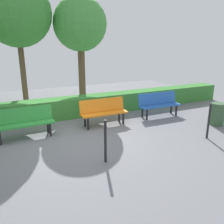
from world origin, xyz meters
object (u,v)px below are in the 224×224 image
(bench_orange, at_px, (103,111))
(bench_green, at_px, (24,122))
(bench_blue, at_px, (159,103))
(trash_bin, at_px, (217,114))
(tree_mid, at_px, (17,13))
(tree_near, at_px, (80,25))

(bench_orange, relative_size, bench_green, 0.94)
(bench_blue, relative_size, bench_orange, 1.03)
(trash_bin, bearing_deg, tree_mid, -40.33)
(bench_orange, distance_m, tree_near, 3.97)
(bench_green, distance_m, trash_bin, 6.02)
(bench_green, relative_size, trash_bin, 2.23)
(bench_orange, height_order, tree_near, tree_near)
(bench_green, relative_size, tree_near, 0.37)
(tree_near, xyz_separation_m, tree_mid, (2.31, -0.18, 0.36))
(bench_blue, height_order, bench_orange, same)
(bench_blue, bearing_deg, tree_mid, -32.67)
(bench_blue, xyz_separation_m, trash_bin, (-1.14, 1.63, -0.12))
(bench_green, relative_size, tree_mid, 0.33)
(tree_near, bearing_deg, trash_bin, 125.11)
(bench_green, xyz_separation_m, trash_bin, (-5.80, 1.60, -0.12))
(bench_orange, bearing_deg, bench_green, 1.14)
(tree_near, height_order, tree_mid, tree_mid)
(bench_blue, bearing_deg, bench_orange, 2.43)
(bench_blue, relative_size, bench_green, 0.98)
(bench_blue, bearing_deg, tree_near, -52.67)
(bench_orange, bearing_deg, tree_near, -94.51)
(bench_green, bearing_deg, bench_blue, 178.99)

